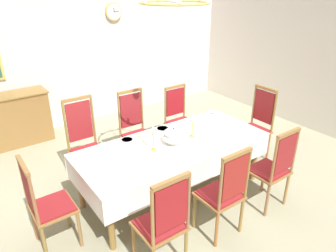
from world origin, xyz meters
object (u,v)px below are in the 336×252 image
chair_head_east (257,124)px  soup_tureen (173,136)px  chair_south_c (273,167)px  sideboard (6,121)px  chandelier (175,2)px  chair_south_a (163,222)px  chair_north_b (136,129)px  chair_north_c (180,118)px  bowl_far_left (213,113)px  dining_table (173,149)px  bowl_near_left (147,135)px  chair_north_a (85,142)px  candlestick_west (153,140)px  bowl_far_right (127,140)px  candlestick_east (192,129)px  spoon_primary (139,137)px  chair_south_b (224,192)px  bowl_near_right (163,129)px  mounted_clock (113,12)px  spoon_secondary (169,128)px  chair_head_west (45,203)px

chair_head_east → soup_tureen: size_ratio=4.25×
chair_south_c → sideboard: chair_south_c is taller
sideboard → chandelier: chandelier is taller
chair_south_a → chandelier: (0.81, 0.93, 1.84)m
chair_north_b → chair_south_c: 2.03m
chair_north_c → bowl_far_left: chair_north_c is taller
dining_table → bowl_near_left: bowl_near_left is taller
chair_north_a → chair_north_b: size_ratio=1.04×
candlestick_west → bowl_far_right: 0.43m
candlestick_east → bowl_far_right: candlestick_east is taller
soup_tureen → candlestick_west: bearing=180.0°
chair_north_a → chandelier: chandelier is taller
bowl_far_right → spoon_primary: 0.19m
chair_north_a → sideboard: chair_north_a is taller
chair_south_b → chair_head_east: 1.88m
chair_north_b → bowl_near_right: size_ratio=6.11×
dining_table → mounted_clock: bearing=75.6°
chair_north_c → candlestick_east: chair_north_c is taller
spoon_secondary → mounted_clock: size_ratio=0.53×
chair_south_b → chair_north_c: chair_south_b is taller
sideboard → chair_south_b: bearing=112.2°
bowl_near_left → spoon_secondary: bearing=5.6°
chair_south_a → bowl_far_right: chair_south_a is taller
mounted_clock → chair_head_east: bearing=-73.9°
chair_head_west → chair_head_east: (3.24, 0.00, 0.03)m
dining_table → spoon_primary: size_ratio=13.70×
chair_head_west → sideboard: 2.73m
bowl_near_right → bowl_far_right: bowl_near_right is taller
dining_table → chair_north_a: bearing=130.9°
bowl_near_left → spoon_primary: bearing=165.6°
bowl_far_left → mounted_clock: (-0.30, 2.57, 1.31)m
chair_south_a → chair_south_c: 1.62m
dining_table → chair_north_b: chair_north_b is taller
dining_table → chair_south_a: size_ratio=2.18×
chair_head_west → chair_head_east: chair_head_east is taller
dining_table → bowl_near_left: 0.41m
dining_table → bowl_far_left: 1.14m
chair_head_west → chair_head_east: size_ratio=0.93×
spoon_secondary → chandelier: bearing=-133.0°
chair_north_c → chair_head_east: chair_head_east is taller
bowl_near_right → spoon_primary: 0.36m
candlestick_west → bowl_far_left: size_ratio=1.76×
bowl_far_right → chandelier: chandelier is taller
spoon_secondary → mounted_clock: 2.94m
candlestick_east → spoon_secondary: size_ratio=1.81×
bowl_near_right → spoon_secondary: bearing=12.2°
chair_north_a → soup_tureen: size_ratio=4.50×
soup_tureen → sideboard: size_ratio=0.19×
dining_table → soup_tureen: bearing=180.0°
chair_north_b → candlestick_west: 1.02m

